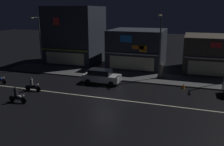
# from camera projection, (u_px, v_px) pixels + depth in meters

# --- Properties ---
(ground_plane) EXTENTS (140.00, 140.00, 0.00)m
(ground_plane) POSITION_uv_depth(u_px,v_px,m) (105.00, 98.00, 23.04)
(ground_plane) COLOR black
(lane_divider_stripe) EXTENTS (32.75, 0.16, 0.01)m
(lane_divider_stripe) POSITION_uv_depth(u_px,v_px,m) (105.00, 98.00, 23.04)
(lane_divider_stripe) COLOR beige
(lane_divider_stripe) RESTS_ON ground
(sidewalk_far) EXTENTS (34.47, 4.53, 0.14)m
(sidewalk_far) POSITION_uv_depth(u_px,v_px,m) (127.00, 76.00, 30.66)
(sidewalk_far) COLOR #4C4C4F
(sidewalk_far) RESTS_ON ground
(storefront_left_block) EXTENTS (7.83, 7.89, 5.60)m
(storefront_left_block) POSITION_uv_depth(u_px,v_px,m) (138.00, 48.00, 35.58)
(storefront_left_block) COLOR #2D333D
(storefront_left_block) RESTS_ON ground
(storefront_center_block) EXTENTS (7.23, 8.03, 5.04)m
(storefront_center_block) POSITION_uv_depth(u_px,v_px,m) (211.00, 54.00, 32.57)
(storefront_center_block) COLOR #4C443A
(storefront_center_block) RESTS_ON ground
(storefront_right_block) EXTENTS (7.98, 7.69, 8.97)m
(storefront_right_block) POSITION_uv_depth(u_px,v_px,m) (75.00, 35.00, 38.22)
(storefront_right_block) COLOR #2D333D
(storefront_right_block) RESTS_ON ground
(streetlamp_west) EXTENTS (0.44, 1.64, 7.37)m
(streetlamp_west) POSITION_uv_depth(u_px,v_px,m) (39.00, 39.00, 33.37)
(streetlamp_west) COLOR #47494C
(streetlamp_west) RESTS_ON sidewalk_far
(streetlamp_mid) EXTENTS (0.44, 1.64, 7.80)m
(streetlamp_mid) POSITION_uv_depth(u_px,v_px,m) (160.00, 42.00, 28.23)
(streetlamp_mid) COLOR #47494C
(streetlamp_mid) RESTS_ON sidewalk_far
(pedestrian_on_sidewalk) EXTENTS (0.40, 0.40, 1.94)m
(pedestrian_on_sidewalk) POSITION_uv_depth(u_px,v_px,m) (161.00, 71.00, 29.46)
(pedestrian_on_sidewalk) COLOR gray
(pedestrian_on_sidewalk) RESTS_ON sidewalk_far
(parked_car_near_kerb) EXTENTS (4.30, 1.98, 1.67)m
(parked_car_near_kerb) POSITION_uv_depth(u_px,v_px,m) (101.00, 76.00, 27.62)
(parked_car_near_kerb) COLOR silver
(parked_car_near_kerb) RESTS_ON ground
(motorcycle_lead) EXTENTS (1.90, 0.60, 1.52)m
(motorcycle_lead) POSITION_uv_depth(u_px,v_px,m) (17.00, 96.00, 21.86)
(motorcycle_lead) COLOR black
(motorcycle_lead) RESTS_ON ground
(motorcycle_following) EXTENTS (1.90, 0.60, 1.52)m
(motorcycle_following) POSITION_uv_depth(u_px,v_px,m) (32.00, 85.00, 25.01)
(motorcycle_following) COLOR black
(motorcycle_following) RESTS_ON ground
(traffic_cone) EXTENTS (0.36, 0.36, 0.55)m
(traffic_cone) POSITION_uv_depth(u_px,v_px,m) (183.00, 86.00, 25.92)
(traffic_cone) COLOR orange
(traffic_cone) RESTS_ON ground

